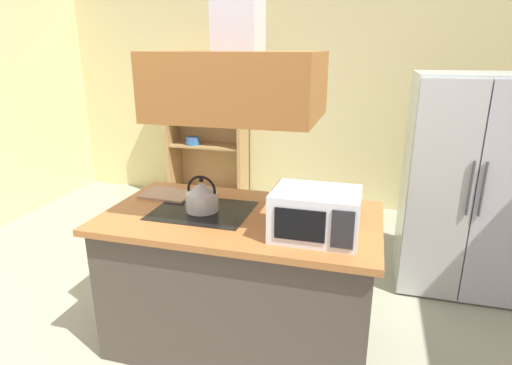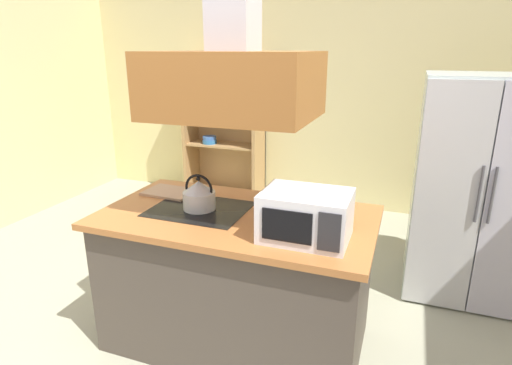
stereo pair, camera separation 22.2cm
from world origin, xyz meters
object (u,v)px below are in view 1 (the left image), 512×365
refrigerator (464,184)px  microwave (315,214)px  kettle (202,196)px  cutting_board (168,195)px  dish_cabinet (208,139)px

refrigerator → microwave: size_ratio=3.70×
kettle → cutting_board: (-0.34, 0.20, -0.09)m
dish_cabinet → microwave: size_ratio=3.83×
dish_cabinet → cutting_board: (0.66, -2.41, 0.13)m
dish_cabinet → cutting_board: bearing=-74.6°
refrigerator → dish_cabinet: dish_cabinet is taller
microwave → refrigerator: bearing=54.4°
kettle → refrigerator: bearing=34.9°
refrigerator → cutting_board: 2.29m
refrigerator → dish_cabinet: bearing=152.7°
microwave → kettle: bearing=165.7°
dish_cabinet → kettle: bearing=-69.0°
microwave → dish_cabinet: bearing=121.8°
refrigerator → cutting_board: (-2.06, -1.00, 0.06)m
cutting_board → microwave: size_ratio=0.74×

